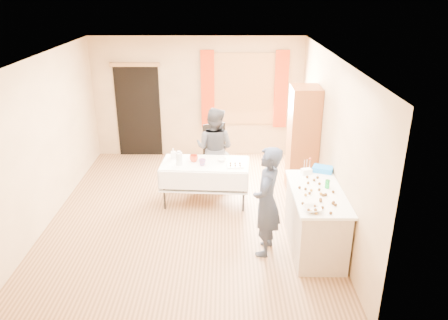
{
  "coord_description": "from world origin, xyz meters",
  "views": [
    {
      "loc": [
        0.6,
        -6.47,
        3.61
      ],
      "look_at": [
        0.58,
        0.0,
        0.97
      ],
      "focal_mm": 35.0,
      "sensor_mm": 36.0,
      "label": 1
    }
  ],
  "objects_px": {
    "cabinet": "(303,140)",
    "party_table": "(205,179)",
    "chair": "(218,164)",
    "woman": "(215,148)",
    "counter": "(315,220)",
    "girl": "(267,202)"
  },
  "relations": [
    {
      "from": "party_table",
      "to": "girl",
      "type": "xyz_separation_m",
      "value": [
        0.92,
        -1.53,
        0.36
      ]
    },
    {
      "from": "party_table",
      "to": "girl",
      "type": "relative_size",
      "value": 0.97
    },
    {
      "from": "chair",
      "to": "counter",
      "type": "bearing_deg",
      "value": -81.2
    },
    {
      "from": "cabinet",
      "to": "party_table",
      "type": "height_order",
      "value": "cabinet"
    },
    {
      "from": "girl",
      "to": "chair",
      "type": "bearing_deg",
      "value": -148.22
    },
    {
      "from": "cabinet",
      "to": "girl",
      "type": "distance_m",
      "value": 2.2
    },
    {
      "from": "cabinet",
      "to": "chair",
      "type": "relative_size",
      "value": 1.77
    },
    {
      "from": "cabinet",
      "to": "party_table",
      "type": "relative_size",
      "value": 1.26
    },
    {
      "from": "cabinet",
      "to": "counter",
      "type": "bearing_deg",
      "value": -92.97
    },
    {
      "from": "counter",
      "to": "chair",
      "type": "distance_m",
      "value": 2.77
    },
    {
      "from": "woman",
      "to": "chair",
      "type": "bearing_deg",
      "value": -76.89
    },
    {
      "from": "party_table",
      "to": "woman",
      "type": "xyz_separation_m",
      "value": [
        0.15,
        0.63,
        0.33
      ]
    },
    {
      "from": "counter",
      "to": "party_table",
      "type": "distance_m",
      "value": 2.17
    },
    {
      "from": "chair",
      "to": "girl",
      "type": "relative_size",
      "value": 0.69
    },
    {
      "from": "chair",
      "to": "woman",
      "type": "height_order",
      "value": "woman"
    },
    {
      "from": "cabinet",
      "to": "counter",
      "type": "relative_size",
      "value": 1.3
    },
    {
      "from": "girl",
      "to": "woman",
      "type": "bearing_deg",
      "value": -144.97
    },
    {
      "from": "cabinet",
      "to": "girl",
      "type": "relative_size",
      "value": 1.22
    },
    {
      "from": "chair",
      "to": "woman",
      "type": "bearing_deg",
      "value": -121.85
    },
    {
      "from": "party_table",
      "to": "chair",
      "type": "xyz_separation_m",
      "value": [
        0.2,
        0.93,
        -0.12
      ]
    },
    {
      "from": "counter",
      "to": "girl",
      "type": "height_order",
      "value": "girl"
    },
    {
      "from": "cabinet",
      "to": "counter",
      "type": "distance_m",
      "value": 2.0
    }
  ]
}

